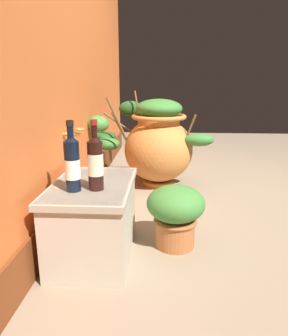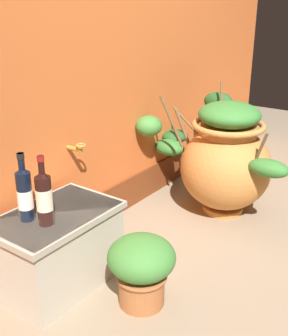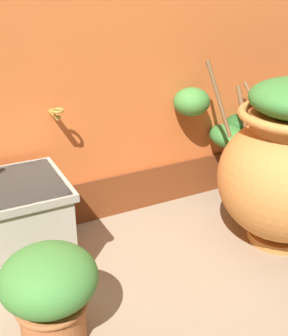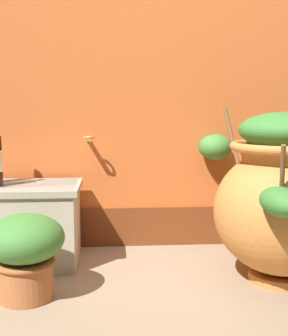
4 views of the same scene
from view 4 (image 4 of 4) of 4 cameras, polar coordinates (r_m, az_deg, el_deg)
name	(u,v)px [view 4 (image 4 of 4)]	position (r m, az deg, el deg)	size (l,w,h in m)	color
back_wall	(144,8)	(2.51, 0.00, 20.08)	(4.40, 0.33, 2.60)	#D6662D
terracotta_urn	(281,196)	(2.00, 17.42, -3.55)	(0.76, 1.02, 0.79)	#CC7F3D
stone_ledge	(18,221)	(2.22, -16.10, -6.68)	(0.61, 0.39, 0.39)	beige
potted_shrub	(25,250)	(1.81, -15.22, -10.32)	(0.31, 0.31, 0.34)	#B26638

